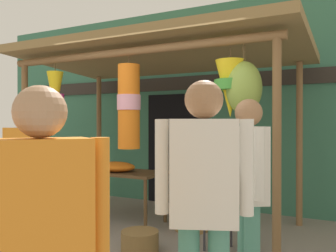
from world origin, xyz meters
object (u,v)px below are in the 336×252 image
flower_heap_on_table (116,167)px  vendor_in_orange (204,196)px  wicker_basket_by_table (192,222)px  customer_foreground (22,161)px  shopper_by_bananas (249,182)px  wicker_basket_spare (140,242)px  folding_chair (230,211)px  passerby_at_right (41,246)px  display_table (117,176)px

flower_heap_on_table → vendor_in_orange: vendor_in_orange is taller
wicker_basket_by_table → customer_foreground: customer_foreground is taller
shopper_by_bananas → wicker_basket_spare: bearing=158.7°
flower_heap_on_table → customer_foreground: bearing=-135.2°
wicker_basket_spare → shopper_by_bananas: shopper_by_bananas is taller
vendor_in_orange → customer_foreground: 3.50m
wicker_basket_by_table → shopper_by_bananas: size_ratio=0.28×
folding_chair → vendor_in_orange: (0.40, -1.79, 0.52)m
folding_chair → passerby_at_right: 2.77m
customer_foreground → wicker_basket_spare: bearing=1.5°
vendor_in_orange → passerby_at_right: (-0.35, -0.94, -0.07)m
wicker_basket_by_table → customer_foreground: 2.47m
wicker_basket_spare → display_table: bearing=136.2°
folding_chair → wicker_basket_by_table: bearing=137.0°
flower_heap_on_table → wicker_basket_spare: flower_heap_on_table is taller
shopper_by_bananas → folding_chair: bearing=116.3°
flower_heap_on_table → folding_chair: (1.89, -0.52, -0.33)m
vendor_in_orange → shopper_by_bananas: vendor_in_orange is taller
folding_chair → vendor_in_orange: size_ratio=0.49×
customer_foreground → flower_heap_on_table: bearing=44.8°
wicker_basket_by_table → customer_foreground: bearing=-151.6°
vendor_in_orange → passerby_at_right: size_ratio=1.06×
shopper_by_bananas → flower_heap_on_table: bearing=149.0°
flower_heap_on_table → passerby_at_right: (1.94, -3.25, 0.13)m
wicker_basket_by_table → passerby_at_right: 3.64m
customer_foreground → display_table: bearing=48.7°
folding_chair → wicker_basket_spare: size_ratio=1.95×
display_table → shopper_by_bananas: size_ratio=0.86×
display_table → wicker_basket_by_table: size_ratio=3.04×
wicker_basket_by_table → folding_chair: bearing=-43.0°
flower_heap_on_table → shopper_by_bananas: 2.72m
folding_chair → wicker_basket_by_table: folding_chair is taller
wicker_basket_spare → vendor_in_orange: bearing=-47.0°
vendor_in_orange → shopper_by_bananas: bearing=87.7°
wicker_basket_by_table → shopper_by_bananas: (1.20, -1.59, 0.87)m
customer_foreground → shopper_by_bananas: bearing=-8.6°
vendor_in_orange → display_table: bearing=134.3°
customer_foreground → passerby_at_right: bearing=-39.4°
shopper_by_bananas → passerby_at_right: size_ratio=1.03×
passerby_at_right → wicker_basket_spare: bearing=112.7°
vendor_in_orange → folding_chair: bearing=102.6°
flower_heap_on_table → wicker_basket_by_table: (1.13, 0.20, -0.72)m
flower_heap_on_table → wicker_basket_by_table: 1.35m
flower_heap_on_table → shopper_by_bananas: size_ratio=0.37×
display_table → flower_heap_on_table: flower_heap_on_table is taller
flower_heap_on_table → wicker_basket_spare: size_ratio=1.43×
vendor_in_orange → customer_foreground: vendor_in_orange is taller
flower_heap_on_table → customer_foreground: (-0.91, -0.91, 0.13)m
folding_chair → vendor_in_orange: bearing=-77.4°
wicker_basket_spare → shopper_by_bananas: bearing=-21.3°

